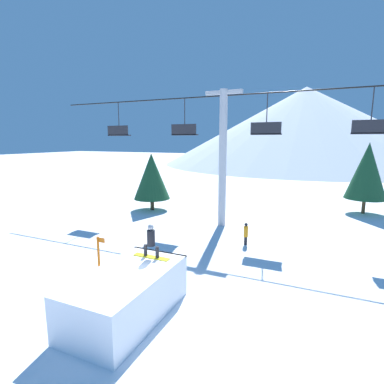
{
  "coord_description": "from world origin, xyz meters",
  "views": [
    {
      "loc": [
        5.28,
        -6.87,
        5.67
      ],
      "look_at": [
        -0.28,
        5.52,
        3.3
      ],
      "focal_mm": 28.0,
      "sensor_mm": 36.0,
      "label": 1
    }
  ],
  "objects_px": {
    "trail_marker": "(99,254)",
    "distant_skier": "(246,233)",
    "snow_ramp": "(127,295)",
    "snowboarder": "(151,241)",
    "pine_tree_near": "(152,176)"
  },
  "relations": [
    {
      "from": "trail_marker",
      "to": "distant_skier",
      "type": "distance_m",
      "value": 7.8
    },
    {
      "from": "snow_ramp",
      "to": "snowboarder",
      "type": "bearing_deg",
      "value": 88.02
    },
    {
      "from": "trail_marker",
      "to": "distant_skier",
      "type": "height_order",
      "value": "trail_marker"
    },
    {
      "from": "snow_ramp",
      "to": "trail_marker",
      "type": "bearing_deg",
      "value": 145.12
    },
    {
      "from": "snow_ramp",
      "to": "trail_marker",
      "type": "relative_size",
      "value": 2.54
    },
    {
      "from": "distant_skier",
      "to": "snow_ramp",
      "type": "bearing_deg",
      "value": -102.54
    },
    {
      "from": "pine_tree_near",
      "to": "snow_ramp",
      "type": "bearing_deg",
      "value": -61.4
    },
    {
      "from": "trail_marker",
      "to": "distant_skier",
      "type": "relative_size",
      "value": 1.35
    },
    {
      "from": "snowboarder",
      "to": "pine_tree_near",
      "type": "relative_size",
      "value": 0.3
    },
    {
      "from": "snowboarder",
      "to": "pine_tree_near",
      "type": "height_order",
      "value": "pine_tree_near"
    },
    {
      "from": "snow_ramp",
      "to": "snowboarder",
      "type": "relative_size",
      "value": 3.02
    },
    {
      "from": "trail_marker",
      "to": "snowboarder",
      "type": "bearing_deg",
      "value": -11.76
    },
    {
      "from": "snow_ramp",
      "to": "pine_tree_near",
      "type": "distance_m",
      "value": 15.29
    },
    {
      "from": "snow_ramp",
      "to": "trail_marker",
      "type": "xyz_separation_m",
      "value": [
        -2.95,
        2.06,
        0.14
      ]
    },
    {
      "from": "snowboarder",
      "to": "trail_marker",
      "type": "height_order",
      "value": "snowboarder"
    }
  ]
}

